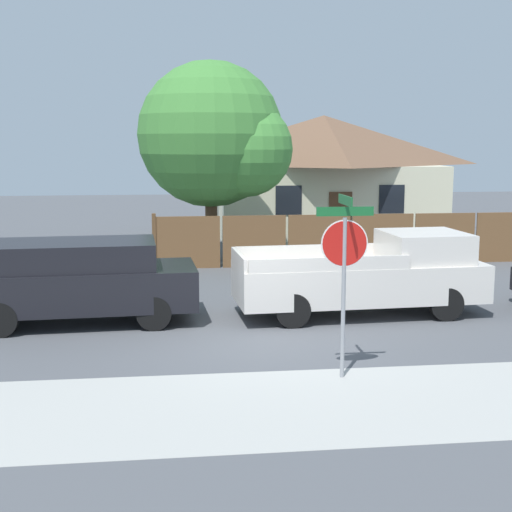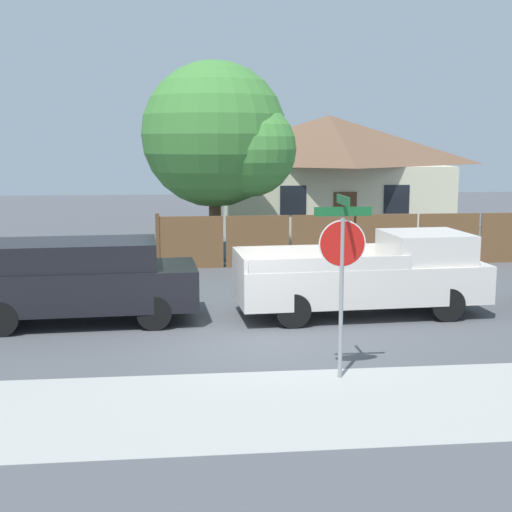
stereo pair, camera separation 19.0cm
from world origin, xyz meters
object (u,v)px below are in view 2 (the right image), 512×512
object	(u,v)px
house	(328,173)
orange_pickup	(371,275)
oak_tree	(222,138)
red_suv	(80,278)
stop_sign	(342,256)

from	to	relation	value
house	orange_pickup	xyz separation A→B (m)	(-2.03, -14.33, -1.68)
oak_tree	red_suv	bearing A→B (deg)	-114.50
oak_tree	orange_pickup	bearing A→B (deg)	-69.79
stop_sign	house	bearing A→B (deg)	78.84
house	red_suv	xyz separation A→B (m)	(-8.48, -14.34, -1.61)
house	oak_tree	xyz separation A→B (m)	(-4.91, -6.51, 1.43)
house	stop_sign	xyz separation A→B (m)	(-3.69, -18.58, -0.53)
house	stop_sign	world-z (taller)	house
orange_pickup	stop_sign	bearing A→B (deg)	-114.41
oak_tree	orange_pickup	world-z (taller)	oak_tree
house	orange_pickup	bearing A→B (deg)	-98.07
red_suv	orange_pickup	world-z (taller)	orange_pickup
house	oak_tree	bearing A→B (deg)	-127.00
oak_tree	stop_sign	distance (m)	12.28
house	oak_tree	world-z (taller)	oak_tree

